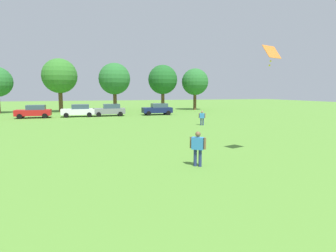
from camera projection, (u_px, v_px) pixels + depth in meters
ground_plane at (64, 129)px, 26.15m from camera, size 160.00×160.00×0.00m
adult_bystander at (198, 146)px, 12.90m from camera, size 0.61×0.58×1.63m
bystander_near_trees at (202, 117)px, 28.59m from camera, size 0.62×0.48×1.48m
kite at (272, 53)px, 14.52m from camera, size 1.18×0.83×1.08m
parked_car_red_0 at (34, 111)px, 36.28m from camera, size 4.30×2.02×1.68m
parked_car_white_1 at (78, 111)px, 38.02m from camera, size 4.30×2.02×1.68m
parked_car_gray_2 at (110, 110)px, 39.28m from camera, size 4.30×2.02×1.68m
parked_car_navy_3 at (158, 109)px, 41.16m from camera, size 4.30×2.02×1.68m
tree_center_left at (60, 76)px, 45.73m from camera, size 5.60×5.60×8.73m
tree_center_right at (114, 79)px, 46.58m from camera, size 5.20×5.20×8.10m
tree_right at (163, 80)px, 50.41m from camera, size 5.22×5.22×8.13m
tree_far_right at (195, 82)px, 51.99m from camera, size 4.89×4.89×7.63m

